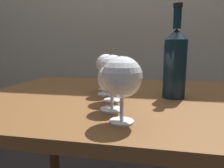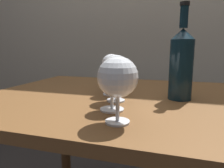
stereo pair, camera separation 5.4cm
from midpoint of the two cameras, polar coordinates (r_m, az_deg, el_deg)
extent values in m
cube|color=brown|center=(0.74, 3.11, -4.31)|extent=(1.10, 0.78, 0.03)
cylinder|color=brown|center=(1.32, -17.36, -15.47)|extent=(0.06, 0.06, 0.72)
cylinder|color=white|center=(0.47, -0.62, -10.58)|extent=(0.06, 0.06, 0.00)
cylinder|color=white|center=(0.46, -0.62, -6.12)|extent=(0.01, 0.01, 0.07)
sphere|color=white|center=(0.44, -0.64, 2.00)|extent=(0.09, 0.09, 0.09)
ellipsoid|color=gold|center=(0.44, -0.64, 2.00)|extent=(0.08, 0.08, 0.04)
cylinder|color=white|center=(0.56, -2.80, -7.20)|extent=(0.07, 0.07, 0.00)
cylinder|color=white|center=(0.55, -2.83, -4.11)|extent=(0.01, 0.01, 0.06)
sphere|color=white|center=(0.54, -2.88, 1.46)|extent=(0.08, 0.08, 0.08)
ellipsoid|color=maroon|center=(0.54, -2.87, 1.33)|extent=(0.07, 0.07, 0.03)
cylinder|color=white|center=(0.65, -2.19, -4.66)|extent=(0.06, 0.06, 0.00)
cylinder|color=white|center=(0.64, -2.22, -1.35)|extent=(0.01, 0.01, 0.07)
sphere|color=white|center=(0.63, -2.26, 4.34)|extent=(0.09, 0.09, 0.09)
ellipsoid|color=maroon|center=(0.63, -2.25, 3.90)|extent=(0.08, 0.08, 0.03)
cylinder|color=white|center=(0.74, -3.72, -2.86)|extent=(0.06, 0.06, 0.00)
cylinder|color=white|center=(0.73, -3.76, 0.49)|extent=(0.01, 0.01, 0.08)
sphere|color=white|center=(0.73, -3.82, 5.57)|extent=(0.07, 0.07, 0.07)
ellipsoid|color=pink|center=(0.73, -3.82, 5.62)|extent=(0.06, 0.06, 0.03)
cylinder|color=white|center=(0.82, -3.33, -1.56)|extent=(0.07, 0.07, 0.00)
cylinder|color=white|center=(0.82, -3.36, 1.11)|extent=(0.01, 0.01, 0.07)
sphere|color=white|center=(0.81, -3.40, 5.29)|extent=(0.07, 0.07, 0.07)
ellipsoid|color=#470A16|center=(0.81, -3.40, 5.15)|extent=(0.06, 0.06, 0.03)
cylinder|color=#0F232D|center=(0.71, 15.19, 4.01)|extent=(0.08, 0.08, 0.20)
cone|color=#0F232D|center=(0.71, 15.63, 13.36)|extent=(0.08, 0.08, 0.03)
cylinder|color=#0F232D|center=(0.71, 15.83, 17.46)|extent=(0.03, 0.03, 0.07)
cylinder|color=black|center=(0.72, 15.99, 20.58)|extent=(0.03, 0.03, 0.01)
camera|label=1|loc=(0.03, -92.86, -0.51)|focal=32.40mm
camera|label=2|loc=(0.03, 87.14, 0.51)|focal=32.40mm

